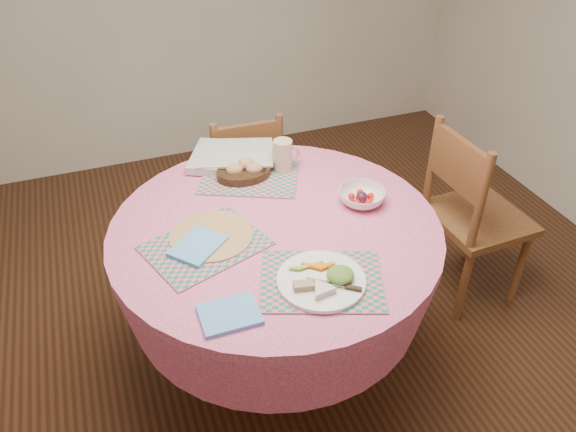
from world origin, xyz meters
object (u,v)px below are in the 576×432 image
(chair_back, at_px, (244,180))
(latte_mug, at_px, (283,155))
(chair_right, at_px, (471,213))
(dinner_plate, at_px, (324,279))
(dining_table, at_px, (276,265))
(wicker_trivet, at_px, (211,236))
(fruit_bowl, at_px, (362,197))
(bread_bowl, at_px, (244,170))

(chair_back, height_order, latte_mug, latte_mug)
(chair_right, height_order, dinner_plate, chair_right)
(dining_table, xyz_separation_m, dinner_plate, (0.04, -0.35, 0.22))
(wicker_trivet, height_order, dinner_plate, dinner_plate)
(fruit_bowl, bearing_deg, bread_bowl, 137.47)
(bread_bowl, bearing_deg, wicker_trivet, -123.28)
(chair_right, relative_size, chair_back, 1.09)
(wicker_trivet, height_order, bread_bowl, bread_bowl)
(dining_table, xyz_separation_m, chair_right, (1.00, 0.11, -0.08))
(bread_bowl, xyz_separation_m, latte_mug, (0.17, -0.01, 0.04))
(dinner_plate, relative_size, fruit_bowl, 1.28)
(chair_right, bearing_deg, wicker_trivet, 92.53)
(dinner_plate, distance_m, latte_mug, 0.73)
(latte_mug, bearing_deg, dining_table, -114.44)
(chair_back, relative_size, fruit_bowl, 3.69)
(chair_right, relative_size, fruit_bowl, 4.03)
(dining_table, relative_size, chair_right, 1.35)
(dinner_plate, bearing_deg, latte_mug, 80.32)
(chair_back, height_order, dinner_plate, chair_back)
(dinner_plate, bearing_deg, fruit_bowl, 49.30)
(chair_back, bearing_deg, chair_right, 143.41)
(chair_right, bearing_deg, bread_bowl, 73.95)
(dining_table, relative_size, fruit_bowl, 5.44)
(dining_table, xyz_separation_m, latte_mug, (0.16, 0.36, 0.27))
(chair_back, height_order, bread_bowl, chair_back)
(wicker_trivet, height_order, latte_mug, latte_mug)
(dining_table, relative_size, wicker_trivet, 4.13)
(dining_table, distance_m, latte_mug, 0.48)
(dining_table, distance_m, chair_right, 1.01)
(wicker_trivet, bearing_deg, chair_back, 66.49)
(chair_right, relative_size, dinner_plate, 3.15)
(dinner_plate, bearing_deg, chair_right, 25.97)
(bread_bowl, distance_m, fruit_bowl, 0.51)
(chair_back, bearing_deg, fruit_bowl, 109.47)
(chair_right, distance_m, chair_back, 1.14)
(wicker_trivet, relative_size, bread_bowl, 1.30)
(wicker_trivet, bearing_deg, dining_table, -2.83)
(dinner_plate, distance_m, fruit_bowl, 0.50)
(dining_table, distance_m, chair_back, 0.84)
(chair_back, bearing_deg, dinner_plate, 88.59)
(wicker_trivet, bearing_deg, fruit_bowl, 0.83)
(bread_bowl, bearing_deg, dining_table, -88.43)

